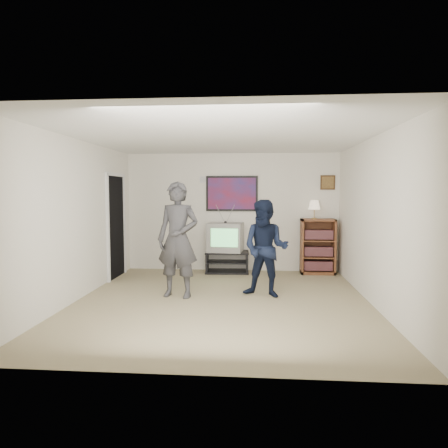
# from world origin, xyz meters

# --- Properties ---
(room_shell) EXTENTS (4.51, 5.00, 2.51)m
(room_shell) POSITION_xyz_m (0.00, 0.35, 1.25)
(room_shell) COLOR #79694D
(room_shell) RESTS_ON ground
(media_stand) EXTENTS (0.92, 0.54, 0.45)m
(media_stand) POSITION_xyz_m (-0.08, 2.23, 0.22)
(media_stand) COLOR black
(media_stand) RESTS_ON room_shell
(crt_television) EXTENTS (0.76, 0.66, 0.59)m
(crt_television) POSITION_xyz_m (-0.12, 2.23, 0.75)
(crt_television) COLOR gray
(crt_television) RESTS_ON media_stand
(bookshelf) EXTENTS (0.69, 0.39, 1.13)m
(bookshelf) POSITION_xyz_m (1.79, 2.28, 0.57)
(bookshelf) COLOR brown
(bookshelf) RESTS_ON room_shell
(table_lamp) EXTENTS (0.24, 0.24, 0.39)m
(table_lamp) POSITION_xyz_m (1.71, 2.28, 1.32)
(table_lamp) COLOR beige
(table_lamp) RESTS_ON bookshelf
(person_tall) EXTENTS (0.74, 0.55, 1.85)m
(person_tall) POSITION_xyz_m (-0.73, 0.24, 0.92)
(person_tall) COLOR #333336
(person_tall) RESTS_ON room_shell
(person_short) EXTENTS (0.90, 0.79, 1.56)m
(person_short) POSITION_xyz_m (0.67, 0.36, 0.78)
(person_short) COLOR black
(person_short) RESTS_ON room_shell
(controller_left) EXTENTS (0.07, 0.12, 0.03)m
(controller_left) POSITION_xyz_m (-0.69, 0.48, 1.12)
(controller_left) COLOR white
(controller_left) RESTS_ON person_tall
(controller_right) EXTENTS (0.06, 0.13, 0.04)m
(controller_right) POSITION_xyz_m (0.61, 0.59, 1.04)
(controller_right) COLOR white
(controller_right) RESTS_ON person_short
(poster) EXTENTS (1.10, 0.03, 0.75)m
(poster) POSITION_xyz_m (0.00, 2.48, 1.65)
(poster) COLOR black
(poster) RESTS_ON room_shell
(air_vent) EXTENTS (0.28, 0.02, 0.14)m
(air_vent) POSITION_xyz_m (-0.55, 2.48, 1.95)
(air_vent) COLOR white
(air_vent) RESTS_ON room_shell
(small_picture) EXTENTS (0.30, 0.03, 0.30)m
(small_picture) POSITION_xyz_m (2.00, 2.48, 1.88)
(small_picture) COLOR #311F0F
(small_picture) RESTS_ON room_shell
(doorway) EXTENTS (0.03, 0.85, 2.00)m
(doorway) POSITION_xyz_m (-2.23, 1.60, 1.00)
(doorway) COLOR black
(doorway) RESTS_ON room_shell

